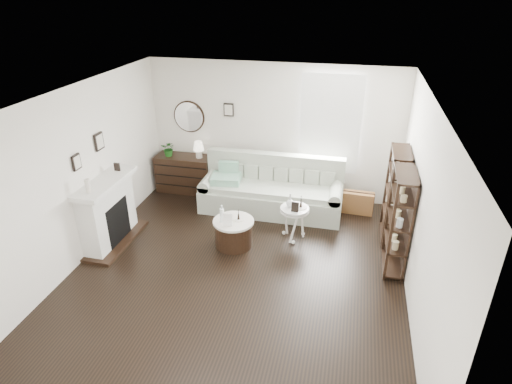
% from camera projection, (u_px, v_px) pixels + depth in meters
% --- Properties ---
extents(room, '(5.50, 5.50, 5.50)m').
position_uv_depth(room, '(311.00, 123.00, 8.16)').
color(room, black).
rests_on(room, ground).
extents(fireplace, '(0.50, 1.40, 1.84)m').
position_uv_depth(fireplace, '(109.00, 214.00, 7.15)').
color(fireplace, white).
rests_on(fireplace, ground).
extents(shelf_unit_far, '(0.30, 0.80, 1.60)m').
position_uv_depth(shelf_unit_far, '(395.00, 195.00, 7.18)').
color(shelf_unit_far, black).
rests_on(shelf_unit_far, ground).
extents(shelf_unit_near, '(0.30, 0.80, 1.60)m').
position_uv_depth(shelf_unit_near, '(399.00, 222.00, 6.40)').
color(shelf_unit_near, black).
rests_on(shelf_unit_near, ground).
extents(sofa, '(2.70, 0.93, 1.05)m').
position_uv_depth(sofa, '(272.00, 192.00, 8.30)').
color(sofa, '#A9B3A0').
rests_on(sofa, ground).
extents(quilt, '(0.60, 0.52, 0.14)m').
position_uv_depth(quilt, '(226.00, 179.00, 8.24)').
color(quilt, '#227F60').
rests_on(quilt, sofa).
extents(suitcase, '(0.65, 0.25, 0.43)m').
position_uv_depth(suitcase, '(356.00, 202.00, 8.21)').
color(suitcase, brown).
rests_on(suitcase, ground).
extents(dresser, '(1.17, 0.50, 0.78)m').
position_uv_depth(dresser, '(185.00, 173.00, 9.01)').
color(dresser, black).
rests_on(dresser, ground).
extents(table_lamp, '(0.24, 0.24, 0.35)m').
position_uv_depth(table_lamp, '(199.00, 150.00, 8.69)').
color(table_lamp, '#F5EACF').
rests_on(table_lamp, dresser).
extents(potted_plant, '(0.31, 0.28, 0.32)m').
position_uv_depth(potted_plant, '(169.00, 149.00, 8.78)').
color(potted_plant, '#1B5819').
rests_on(potted_plant, dresser).
extents(drum_table, '(0.68, 0.68, 0.47)m').
position_uv_depth(drum_table, '(234.00, 233.00, 7.18)').
color(drum_table, black).
rests_on(drum_table, ground).
extents(pedestal_table, '(0.50, 0.50, 0.60)m').
position_uv_depth(pedestal_table, '(295.00, 210.00, 7.24)').
color(pedestal_table, white).
rests_on(pedestal_table, ground).
extents(eiffel_drum, '(0.10, 0.10, 0.17)m').
position_uv_depth(eiffel_drum, '(238.00, 215.00, 7.07)').
color(eiffel_drum, black).
rests_on(eiffel_drum, drum_table).
extents(bottle_drum, '(0.07, 0.07, 0.30)m').
position_uv_depth(bottle_drum, '(222.00, 214.00, 6.98)').
color(bottle_drum, silver).
rests_on(bottle_drum, drum_table).
extents(card_frame_drum, '(0.16, 0.07, 0.21)m').
position_uv_depth(card_frame_drum, '(228.00, 220.00, 6.89)').
color(card_frame_drum, white).
rests_on(card_frame_drum, drum_table).
extents(eiffel_ped, '(0.14, 0.14, 0.20)m').
position_uv_depth(eiffel_ped, '(301.00, 202.00, 7.18)').
color(eiffel_ped, black).
rests_on(eiffel_ped, pedestal_table).
extents(flask_ped, '(0.13, 0.13, 0.24)m').
position_uv_depth(flask_ped, '(290.00, 200.00, 7.20)').
color(flask_ped, silver).
rests_on(flask_ped, pedestal_table).
extents(card_frame_ped, '(0.13, 0.06, 0.17)m').
position_uv_depth(card_frame_ped, '(295.00, 207.00, 7.06)').
color(card_frame_ped, black).
rests_on(card_frame_ped, pedestal_table).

